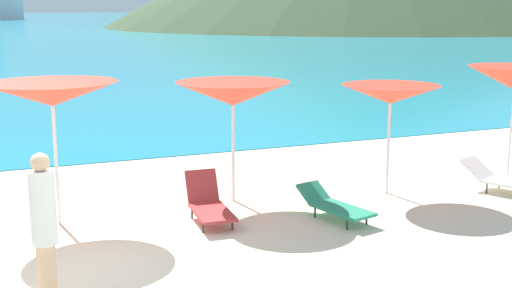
{
  "coord_description": "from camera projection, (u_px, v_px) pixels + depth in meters",
  "views": [
    {
      "loc": [
        -1.11,
        -8.78,
        3.54
      ],
      "look_at": [
        3.23,
        1.77,
        1.2
      ],
      "focal_mm": 47.04,
      "sensor_mm": 36.0,
      "label": 1
    }
  ],
  "objects": [
    {
      "name": "umbrella_5",
      "position": [
        233.0,
        94.0,
        12.07
      ],
      "size": [
        2.17,
        2.17,
        2.22
      ],
      "color": "silver",
      "rests_on": "ground_plane"
    },
    {
      "name": "ground_plane",
      "position": [
        31.0,
        146.0,
        18.17
      ],
      "size": [
        50.0,
        100.0,
        0.3
      ],
      "primitive_type": "cube",
      "color": "beige"
    },
    {
      "name": "lounge_chair_4",
      "position": [
        501.0,
        178.0,
        13.0
      ],
      "size": [
        1.18,
        1.66,
        0.58
      ],
      "rotation": [
        0.0,
        0.0,
        0.41
      ],
      "color": "white",
      "rests_on": "ground_plane"
    },
    {
      "name": "lounge_chair_2",
      "position": [
        209.0,
        204.0,
        11.24
      ],
      "size": [
        0.66,
        1.45,
        0.76
      ],
      "rotation": [
        0.0,
        0.0,
        -0.07
      ],
      "color": "#A53333",
      "rests_on": "ground_plane"
    },
    {
      "name": "umbrella_6",
      "position": [
        390.0,
        95.0,
        12.6
      ],
      "size": [
        1.97,
        1.97,
        2.1
      ],
      "color": "silver",
      "rests_on": "ground_plane"
    },
    {
      "name": "umbrella_4",
      "position": [
        52.0,
        94.0,
        10.69
      ],
      "size": [
        2.27,
        2.27,
        2.37
      ],
      "color": "silver",
      "rests_on": "ground_plane"
    },
    {
      "name": "lounge_chair_0",
      "position": [
        334.0,
        205.0,
        11.37
      ],
      "size": [
        0.87,
        1.57,
        0.49
      ],
      "rotation": [
        0.0,
        0.0,
        0.25
      ],
      "color": "#268C66",
      "rests_on": "ground_plane"
    },
    {
      "name": "beachgoer_0",
      "position": [
        44.0,
        222.0,
        8.11
      ],
      "size": [
        0.31,
        0.31,
        1.84
      ],
      "rotation": [
        0.0,
        0.0,
        4.23
      ],
      "color": "#DBAA84",
      "rests_on": "ground_plane"
    }
  ]
}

